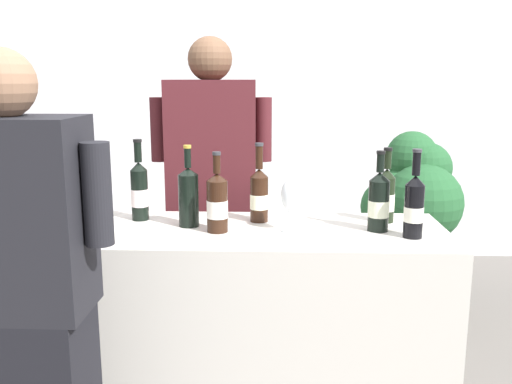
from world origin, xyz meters
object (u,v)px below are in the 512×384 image
wine_bottle_4 (12,199)px  person_server (213,214)px  wine_bottle_7 (17,202)px  wine_bottle_6 (386,195)px  wine_bottle_3 (188,195)px  wine_bottle_10 (94,190)px  person_guest (23,335)px  wine_bottle_1 (66,204)px  wine_bottle_2 (217,203)px  wine_bottle_8 (139,190)px  wine_bottle_9 (379,202)px  wine_glass (290,197)px  wine_bottle_0 (259,194)px  wine_bottle_5 (414,206)px  potted_shrub (410,205)px

wine_bottle_4 → person_server: bearing=39.1°
wine_bottle_7 → wine_bottle_6: bearing=9.5°
wine_bottle_3 → wine_bottle_10: 0.43m
wine_bottle_7 → person_guest: bearing=-65.6°
wine_bottle_1 → wine_bottle_10: 0.22m
wine_bottle_2 → wine_bottle_3: size_ratio=0.95×
wine_bottle_3 → wine_bottle_8: size_ratio=0.97×
wine_bottle_4 → wine_bottle_9: size_ratio=0.95×
wine_glass → wine_bottle_6: bearing=21.4°
wine_bottle_0 → wine_bottle_5: bearing=-20.3°
wine_bottle_9 → person_server: person_server is taller
wine_bottle_4 → potted_shrub: size_ratio=0.25×
wine_bottle_1 → person_server: person_server is taller
person_server → person_guest: 1.32m
wine_bottle_4 → wine_bottle_5: 1.57m
person_guest → potted_shrub: (1.58, 1.96, -0.05)m
wine_bottle_0 → potted_shrub: size_ratio=0.28×
wine_bottle_6 → person_server: size_ratio=0.18×
wine_bottle_3 → person_guest: bearing=-119.6°
wine_bottle_1 → wine_bottle_3: (0.46, 0.10, 0.02)m
wine_glass → person_server: person_server is taller
wine_bottle_8 → wine_bottle_9: wine_bottle_8 is taller
person_guest → wine_glass: bearing=38.3°
wine_bottle_9 → person_guest: 1.33m
potted_shrub → person_guest: bearing=-128.8°
wine_bottle_4 → person_guest: person_guest is taller
wine_bottle_4 → person_guest: (0.32, -0.65, -0.26)m
wine_bottle_4 → wine_glass: (1.10, -0.03, 0.03)m
person_server → person_guest: person_server is taller
wine_bottle_0 → wine_bottle_2: size_ratio=1.05×
wine_bottle_8 → wine_bottle_10: 0.20m
wine_bottle_8 → potted_shrub: (1.41, 1.19, -0.33)m
wine_glass → wine_bottle_7: bearing=-175.5°
wine_bottle_8 → potted_shrub: bearing=40.2°
wine_bottle_2 → wine_glass: wine_bottle_2 is taller
wine_bottle_4 → wine_bottle_1: bearing=-17.2°
person_server → wine_bottle_5: bearing=-40.1°
wine_bottle_0 → wine_bottle_7: wine_bottle_7 is taller
wine_bottle_2 → wine_bottle_9: bearing=3.5°
person_guest → wine_bottle_4: bearing=116.0°
wine_bottle_2 → wine_bottle_6: (0.68, 0.18, -0.00)m
wine_bottle_2 → wine_bottle_6: bearing=14.7°
wine_glass → potted_shrub: bearing=59.5°
wine_bottle_2 → wine_bottle_3: bearing=147.6°
person_guest → potted_shrub: size_ratio=1.35×
wine_bottle_0 → wine_glass: wine_bottle_0 is taller
wine_bottle_9 → wine_bottle_10: 1.17m
wine_bottle_3 → wine_bottle_4: size_ratio=1.10×
wine_bottle_9 → person_guest: size_ratio=0.20×
wine_bottle_6 → wine_bottle_7: bearing=-170.5°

